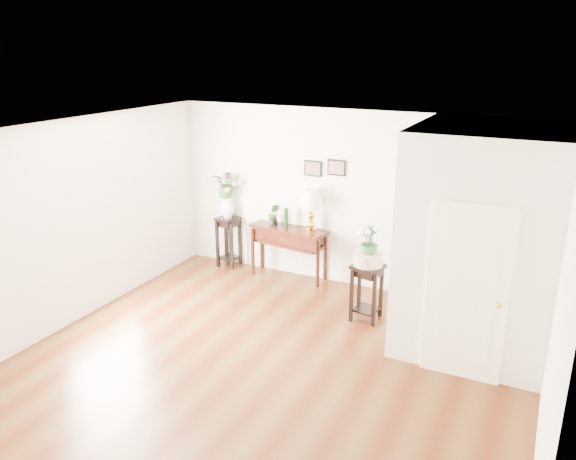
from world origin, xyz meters
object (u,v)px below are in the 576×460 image
Objects in this scene: plant_stand_a at (229,242)px; plant_stand_b at (367,292)px; console_table at (289,252)px; table_lamp at (311,210)px.

plant_stand_b is at bearing -17.62° from plant_stand_a.
plant_stand_a reaches higher than console_table.
table_lamp is at bearing 144.46° from plant_stand_b.
plant_stand_a is 2.96m from plant_stand_b.
plant_stand_a is at bearing -171.93° from console_table.
plant_stand_a reaches higher than plant_stand_b.
console_table is at bearing 180.00° from table_lamp.
table_lamp reaches higher than plant_stand_a.
table_lamp is 1.75m from plant_stand_a.
plant_stand_a is at bearing 180.00° from table_lamp.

